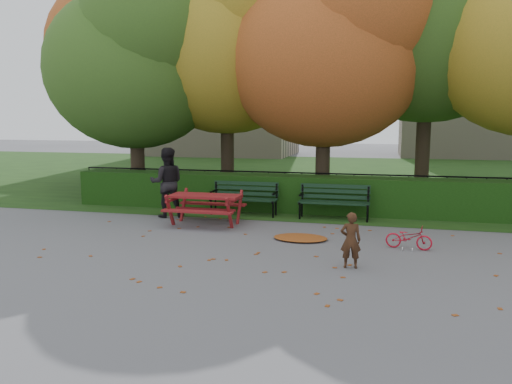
% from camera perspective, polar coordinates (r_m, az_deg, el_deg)
% --- Properties ---
extents(ground, '(90.00, 90.00, 0.00)m').
position_cam_1_polar(ground, '(9.68, 0.30, -6.95)').
color(ground, slate).
rests_on(ground, ground).
extents(grass_strip, '(90.00, 90.00, 0.00)m').
position_cam_1_polar(grass_strip, '(23.32, 8.52, 1.94)').
color(grass_strip, '#173411').
rests_on(grass_strip, ground).
extents(building_left, '(10.00, 7.00, 15.00)m').
position_cam_1_polar(building_left, '(37.16, -3.79, 15.93)').
color(building_left, '#9E937A').
rests_on(building_left, ground).
extents(building_right, '(9.00, 6.00, 12.00)m').
position_cam_1_polar(building_right, '(37.68, 23.44, 12.88)').
color(building_right, '#9E937A').
rests_on(building_right, ground).
extents(hedge, '(13.00, 0.90, 1.00)m').
position_cam_1_polar(hedge, '(13.91, 4.72, -0.20)').
color(hedge, black).
rests_on(hedge, ground).
extents(iron_fence, '(14.00, 0.04, 1.02)m').
position_cam_1_polar(iron_fence, '(14.68, 5.23, 0.39)').
color(iron_fence, black).
rests_on(iron_fence, ground).
extents(tree_a, '(5.88, 5.60, 7.48)m').
position_cam_1_polar(tree_a, '(16.54, -13.12, 14.94)').
color(tree_a, '#2E241A').
rests_on(tree_a, ground).
extents(tree_b, '(6.72, 6.40, 8.79)m').
position_cam_1_polar(tree_b, '(16.74, -2.45, 18.11)').
color(tree_b, '#2E241A').
rests_on(tree_b, ground).
extents(tree_c, '(6.30, 6.00, 8.00)m').
position_cam_1_polar(tree_c, '(15.27, 9.08, 16.77)').
color(tree_c, '#2E241A').
rests_on(tree_c, ground).
extents(tree_d, '(7.14, 6.80, 9.58)m').
position_cam_1_polar(tree_d, '(16.74, 20.68, 19.62)').
color(tree_d, '#2E241A').
rests_on(tree_d, ground).
extents(tree_f, '(6.93, 6.60, 9.19)m').
position_cam_1_polar(tree_f, '(20.80, -13.42, 16.77)').
color(tree_f, '#2E241A').
rests_on(tree_f, ground).
extents(bench_left, '(1.80, 0.57, 0.88)m').
position_cam_1_polar(bench_left, '(13.41, -1.33, -0.40)').
color(bench_left, black).
rests_on(bench_left, ground).
extents(bench_right, '(1.80, 0.57, 0.88)m').
position_cam_1_polar(bench_right, '(12.98, 8.94, -0.79)').
color(bench_right, black).
rests_on(bench_right, ground).
extents(picnic_table, '(1.72, 1.38, 0.84)m').
position_cam_1_polar(picnic_table, '(12.18, -5.82, -1.08)').
color(picnic_table, maroon).
rests_on(picnic_table, ground).
extents(leaf_pile, '(1.37, 1.16, 0.08)m').
position_cam_1_polar(leaf_pile, '(10.75, 5.10, -5.22)').
color(leaf_pile, brown).
rests_on(leaf_pile, ground).
extents(leaf_scatter, '(9.00, 5.70, 0.01)m').
position_cam_1_polar(leaf_scatter, '(9.96, 0.71, -6.48)').
color(leaf_scatter, brown).
rests_on(leaf_scatter, ground).
extents(child, '(0.39, 0.28, 0.98)m').
position_cam_1_polar(child, '(8.76, 10.76, -5.43)').
color(child, '#3C2213').
rests_on(child, ground).
extents(adult, '(1.08, 0.97, 1.83)m').
position_cam_1_polar(adult, '(13.24, -10.15, 1.08)').
color(adult, black).
rests_on(adult, ground).
extents(bicycle, '(0.93, 0.44, 0.47)m').
position_cam_1_polar(bicycle, '(10.35, 17.06, -4.99)').
color(bicycle, red).
rests_on(bicycle, ground).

